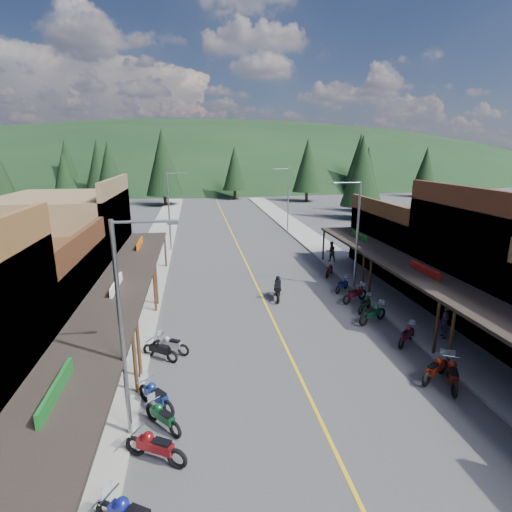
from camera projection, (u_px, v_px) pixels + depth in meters
name	position (u px, v px, depth m)	size (l,w,h in m)	color
ground	(285.00, 345.00, 21.32)	(220.00, 220.00, 0.00)	#38383A
centerline	(241.00, 253.00, 40.42)	(0.15, 90.00, 0.01)	gold
sidewalk_west	(153.00, 256.00, 39.13)	(3.40, 94.00, 0.15)	gray
sidewalk_east	(324.00, 249.00, 41.68)	(3.40, 94.00, 0.15)	gray
shop_west_2	(14.00, 304.00, 20.28)	(10.90, 9.00, 6.20)	#3F2111
shop_west_3	(68.00, 243.00, 29.19)	(10.90, 10.20, 8.20)	brown
shop_east_2	(503.00, 263.00, 24.05)	(10.90, 9.00, 8.20)	#562B19
shop_east_3	(416.00, 243.00, 33.47)	(10.90, 10.20, 6.20)	#4C2D16
streetlight_0	(125.00, 323.00, 13.42)	(2.16, 0.18, 8.00)	gray
streetlight_1	(170.00, 208.00, 40.17)	(2.16, 0.18, 8.00)	gray
streetlight_2	(356.00, 231.00, 28.83)	(2.16, 0.18, 8.00)	gray
streetlight_3	(287.00, 197.00, 49.85)	(2.16, 0.18, 8.00)	gray
ridge_hill	(206.00, 178.00, 150.29)	(310.00, 140.00, 60.00)	black
pine_1	(98.00, 164.00, 82.82)	(5.88, 5.88, 12.50)	black
pine_2	(163.00, 162.00, 73.21)	(6.72, 6.72, 14.00)	black
pine_3	(235.00, 168.00, 83.29)	(5.04, 5.04, 11.00)	black
pine_4	(307.00, 165.00, 79.41)	(5.88, 5.88, 12.50)	black
pine_5	(360.00, 160.00, 93.03)	(6.72, 6.72, 14.00)	black
pine_6	(426.00, 167.00, 87.53)	(5.04, 5.04, 11.00)	black
pine_7	(67.00, 164.00, 87.39)	(5.88, 5.88, 12.50)	black
pine_8	(65.00, 181.00, 54.78)	(4.48, 4.48, 10.00)	black
pine_9	(367.00, 173.00, 66.18)	(4.93, 4.93, 10.80)	black
pine_10	(109.00, 171.00, 64.71)	(5.38, 5.38, 11.60)	black
pine_11	(362.00, 171.00, 58.70)	(5.82, 5.82, 12.40)	black
bike_west_4	(155.00, 445.00, 13.18)	(0.76, 2.29, 1.31)	maroon
bike_west_5	(163.00, 415.00, 14.79)	(0.68, 2.03, 1.16)	#0D4222
bike_west_6	(156.00, 395.00, 15.94)	(0.75, 2.24, 1.28)	navy
bike_west_7	(160.00, 349.00, 19.72)	(0.68, 2.05, 1.17)	black
bike_west_8	(171.00, 343.00, 20.31)	(0.67, 2.01, 1.15)	#9F9EA3
bike_east_5	(452.00, 373.00, 17.47)	(0.77, 2.32, 1.33)	maroon
bike_east_6	(435.00, 368.00, 17.95)	(0.72, 2.17, 1.24)	#A5240B
bike_east_7	(407.00, 334.00, 21.33)	(0.66, 1.99, 1.14)	maroon
bike_east_8	(373.00, 313.00, 23.96)	(0.75, 2.26, 1.29)	#0D4226
bike_east_9	(365.00, 303.00, 25.72)	(0.63, 1.88, 1.08)	#0C4017
bike_east_10	(355.00, 293.00, 27.25)	(0.75, 2.24, 1.28)	maroon
bike_east_11	(342.00, 284.00, 29.33)	(0.64, 1.93, 1.11)	navy
bike_east_12	(329.00, 270.00, 33.03)	(0.63, 1.88, 1.07)	maroon
rider_on_bike	(277.00, 289.00, 27.76)	(1.05, 2.42, 1.78)	black
pedestrian_east_a	(445.00, 322.00, 21.67)	(0.68, 0.44, 1.85)	#292234
pedestrian_east_b	(331.00, 251.00, 36.72)	(0.92, 0.53, 1.89)	brown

